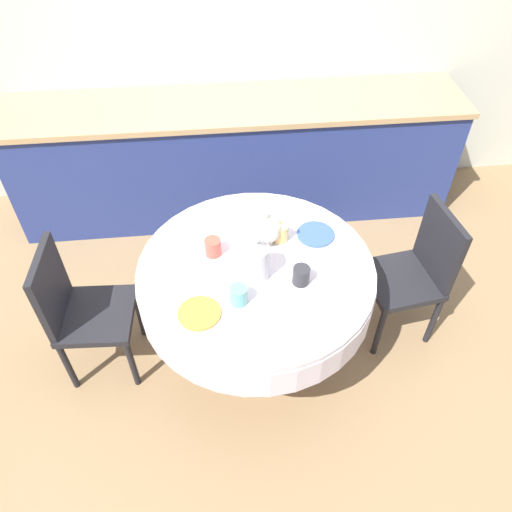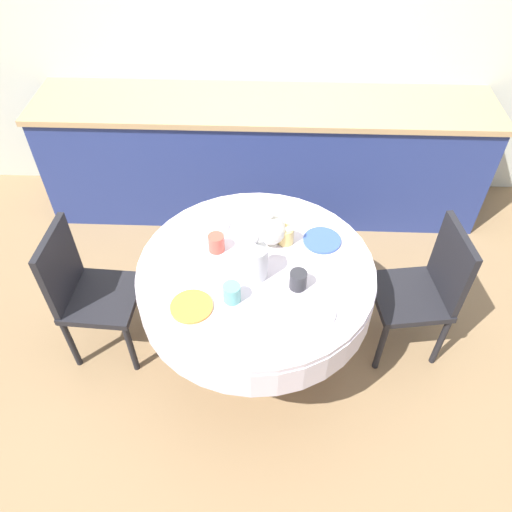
% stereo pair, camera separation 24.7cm
% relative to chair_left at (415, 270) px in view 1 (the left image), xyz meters
% --- Properties ---
extents(ground_plane, '(12.00, 12.00, 0.00)m').
position_rel_chair_left_xyz_m(ground_plane, '(-0.94, -0.14, -0.49)').
color(ground_plane, '#8E704C').
extents(wall_back, '(7.00, 0.05, 2.60)m').
position_rel_chair_left_xyz_m(wall_back, '(-0.94, 1.63, 0.81)').
color(wall_back, beige).
rests_on(wall_back, ground_plane).
extents(kitchen_counter, '(3.24, 0.64, 0.90)m').
position_rel_chair_left_xyz_m(kitchen_counter, '(-0.94, 1.29, -0.04)').
color(kitchen_counter, navy).
rests_on(kitchen_counter, ground_plane).
extents(dining_table, '(1.22, 1.22, 0.76)m').
position_rel_chair_left_xyz_m(dining_table, '(-0.94, -0.14, 0.14)').
color(dining_table, tan).
rests_on(dining_table, ground_plane).
extents(chair_left, '(0.45, 0.45, 0.88)m').
position_rel_chair_left_xyz_m(chair_left, '(0.00, 0.00, 0.00)').
color(chair_left, black).
rests_on(chair_left, ground_plane).
extents(chair_right, '(0.42, 0.42, 0.88)m').
position_rel_chair_left_xyz_m(chair_right, '(-1.89, -0.09, 0.00)').
color(chair_right, black).
rests_on(chair_right, ground_plane).
extents(plate_near_left, '(0.20, 0.20, 0.01)m').
position_rel_chair_left_xyz_m(plate_near_left, '(-1.24, -0.41, 0.28)').
color(plate_near_left, orange).
rests_on(plate_near_left, dining_table).
extents(cup_near_left, '(0.08, 0.08, 0.10)m').
position_rel_chair_left_xyz_m(cup_near_left, '(-1.05, -0.36, 0.32)').
color(cup_near_left, '#5BA39E').
rests_on(cup_near_left, dining_table).
extents(plate_near_right, '(0.20, 0.20, 0.01)m').
position_rel_chair_left_xyz_m(plate_near_right, '(-0.66, -0.42, 0.28)').
color(plate_near_right, white).
rests_on(plate_near_right, dining_table).
extents(cup_near_right, '(0.08, 0.08, 0.10)m').
position_rel_chair_left_xyz_m(cup_near_right, '(-0.73, -0.26, 0.32)').
color(cup_near_right, '#28282D').
rests_on(cup_near_right, dining_table).
extents(plate_far_left, '(0.20, 0.20, 0.01)m').
position_rel_chair_left_xyz_m(plate_far_left, '(-1.20, 0.17, 0.28)').
color(plate_far_left, white).
rests_on(plate_far_left, dining_table).
extents(cup_far_left, '(0.08, 0.08, 0.10)m').
position_rel_chair_left_xyz_m(cup_far_left, '(-1.15, -0.02, 0.32)').
color(cup_far_left, '#CC4C3D').
rests_on(cup_far_left, dining_table).
extents(plate_far_right, '(0.20, 0.20, 0.01)m').
position_rel_chair_left_xyz_m(plate_far_right, '(-0.60, 0.06, 0.28)').
color(plate_far_right, '#3856AD').
rests_on(plate_far_right, dining_table).
extents(cup_far_right, '(0.08, 0.08, 0.10)m').
position_rel_chair_left_xyz_m(cup_far_right, '(-0.79, 0.05, 0.32)').
color(cup_far_right, '#DBB766').
rests_on(cup_far_right, dining_table).
extents(coffee_carafe, '(0.12, 0.12, 0.26)m').
position_rel_chair_left_xyz_m(coffee_carafe, '(-0.95, -0.19, 0.38)').
color(coffee_carafe, '#B2B2B7').
rests_on(coffee_carafe, dining_table).
extents(teapot, '(0.22, 0.16, 0.21)m').
position_rel_chair_left_xyz_m(teapot, '(-0.87, 0.04, 0.36)').
color(teapot, silver).
rests_on(teapot, dining_table).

